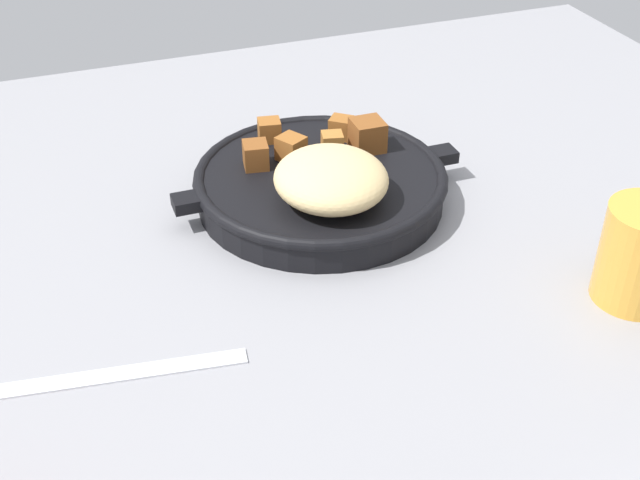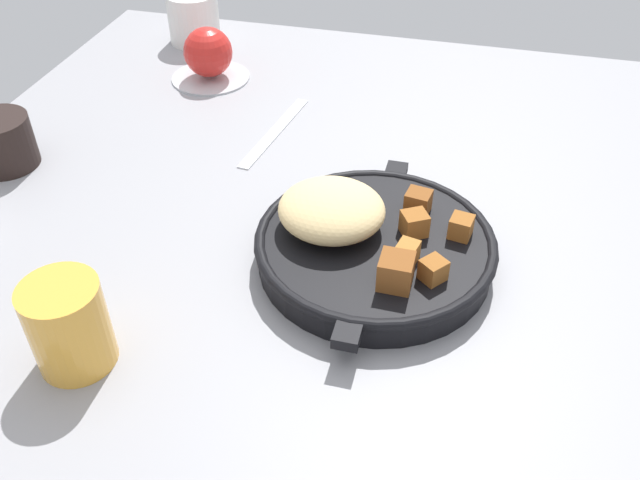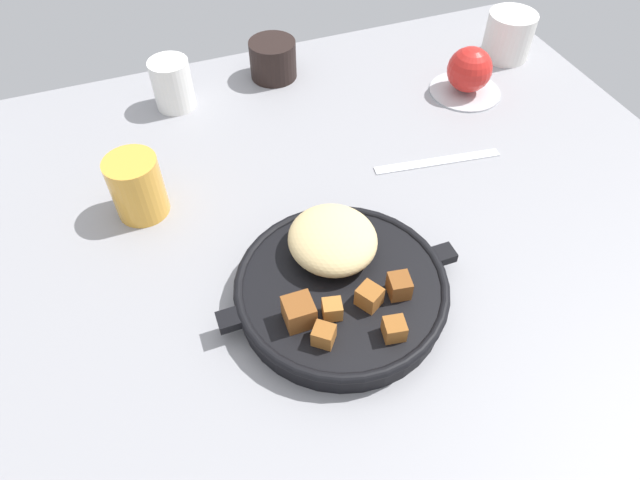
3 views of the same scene
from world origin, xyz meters
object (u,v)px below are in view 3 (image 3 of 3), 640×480
at_px(cast_iron_skillet, 340,282).
at_px(white_creamer_pitcher, 172,84).
at_px(butter_knife, 438,161).
at_px(juice_glass_amber, 137,187).
at_px(coffee_mug_dark, 273,59).
at_px(red_apple, 470,70).
at_px(ceramic_mug_white, 509,35).

height_order(cast_iron_skillet, white_creamer_pitcher, white_creamer_pitcher).
relative_size(butter_knife, juice_glass_amber, 2.22).
bearing_deg(coffee_mug_dark, red_apple, -29.14).
bearing_deg(white_creamer_pitcher, red_apple, -16.18).
distance_m(coffee_mug_dark, ceramic_mug_white, 0.42).
bearing_deg(cast_iron_skillet, red_apple, 41.61).
relative_size(cast_iron_skillet, butter_knife, 1.52).
xyz_separation_m(white_creamer_pitcher, ceramic_mug_white, (0.59, -0.06, -0.00)).
height_order(red_apple, white_creamer_pitcher, same).
distance_m(cast_iron_skillet, ceramic_mug_white, 0.62).
height_order(red_apple, butter_knife, red_apple).
xyz_separation_m(white_creamer_pitcher, juice_glass_amber, (-0.09, -0.22, 0.00)).
distance_m(butter_knife, ceramic_mug_white, 0.34).
distance_m(red_apple, butter_knife, 0.20).
distance_m(cast_iron_skillet, coffee_mug_dark, 0.48).
bearing_deg(juice_glass_amber, ceramic_mug_white, 13.71).
bearing_deg(red_apple, coffee_mug_dark, 150.86).
bearing_deg(red_apple, ceramic_mug_white, 31.11).
distance_m(coffee_mug_dark, juice_glass_amber, 0.36).
xyz_separation_m(butter_knife, white_creamer_pitcher, (-0.33, 0.28, 0.04)).
xyz_separation_m(coffee_mug_dark, juice_glass_amber, (-0.26, -0.25, 0.01)).
bearing_deg(juice_glass_amber, coffee_mug_dark, 43.41).
height_order(cast_iron_skillet, red_apple, red_apple).
relative_size(butter_knife, white_creamer_pitcher, 2.40).
height_order(coffee_mug_dark, ceramic_mug_white, ceramic_mug_white).
xyz_separation_m(coffee_mug_dark, ceramic_mug_white, (0.41, -0.09, 0.01)).
height_order(red_apple, juice_glass_amber, juice_glass_amber).
bearing_deg(coffee_mug_dark, juice_glass_amber, -136.59).
relative_size(coffee_mug_dark, ceramic_mug_white, 0.95).
bearing_deg(white_creamer_pitcher, ceramic_mug_white, -5.76).
xyz_separation_m(red_apple, juice_glass_amber, (-0.55, -0.09, 0.00)).
relative_size(cast_iron_skillet, white_creamer_pitcher, 3.65).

